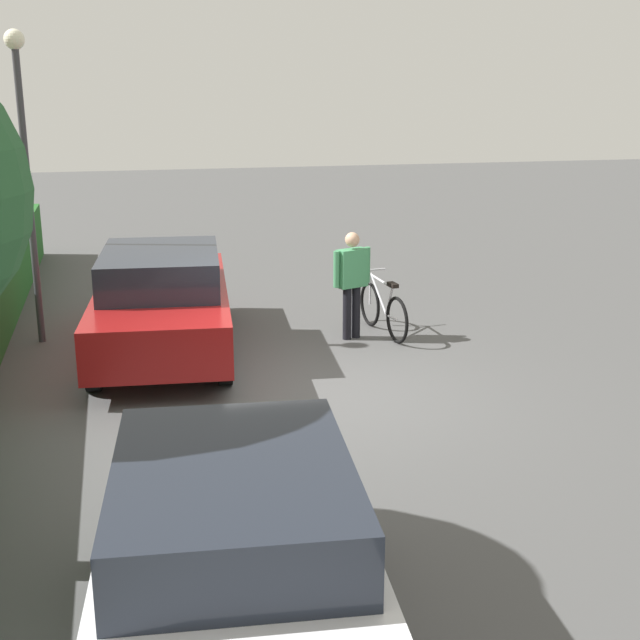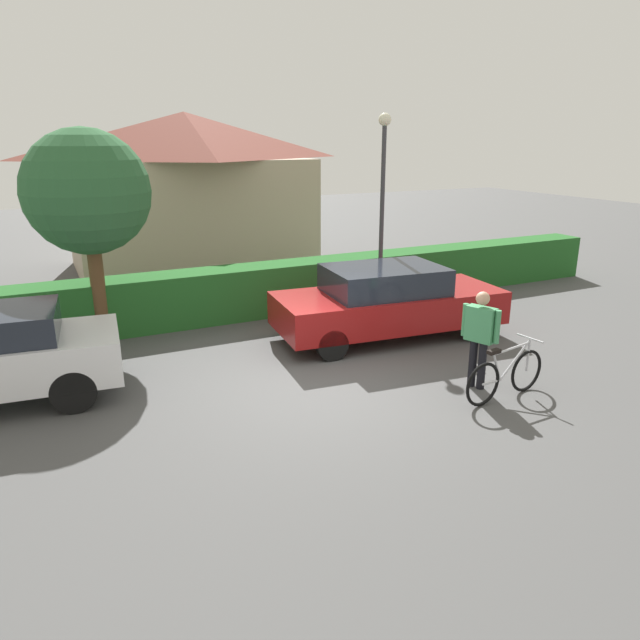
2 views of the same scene
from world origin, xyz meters
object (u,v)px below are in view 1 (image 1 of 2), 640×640
bicycle (383,310)px  street_lamp (24,148)px  parked_car_far (162,299)px  parked_car_near (238,596)px  person_rider (352,277)px

bicycle → street_lamp: size_ratio=0.38×
bicycle → street_lamp: street_lamp is taller
parked_car_far → street_lamp: 2.87m
parked_car_near → person_rider: bearing=-20.6°
parked_car_far → bicycle: parked_car_far is taller
parked_car_near → street_lamp: (8.29, 1.77, 2.08)m
parked_car_far → bicycle: (0.08, -3.32, -0.38)m
parked_car_far → street_lamp: bearing=62.9°
parked_car_near → street_lamp: bearing=12.0°
parked_car_far → street_lamp: size_ratio=1.07×
person_rider → parked_car_far: bearing=89.4°
parked_car_near → person_rider: person_rider is taller
parked_car_near → parked_car_far: (7.39, 0.01, -0.01)m
person_rider → parked_car_near: bearing=159.4°
person_rider → street_lamp: 5.01m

